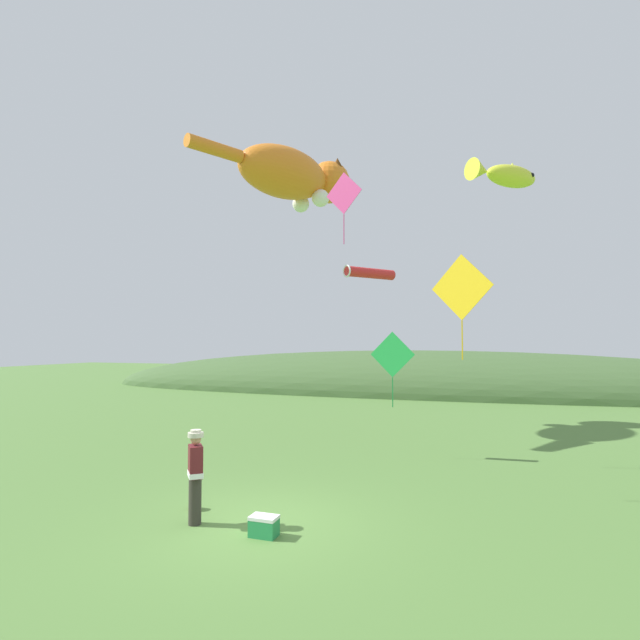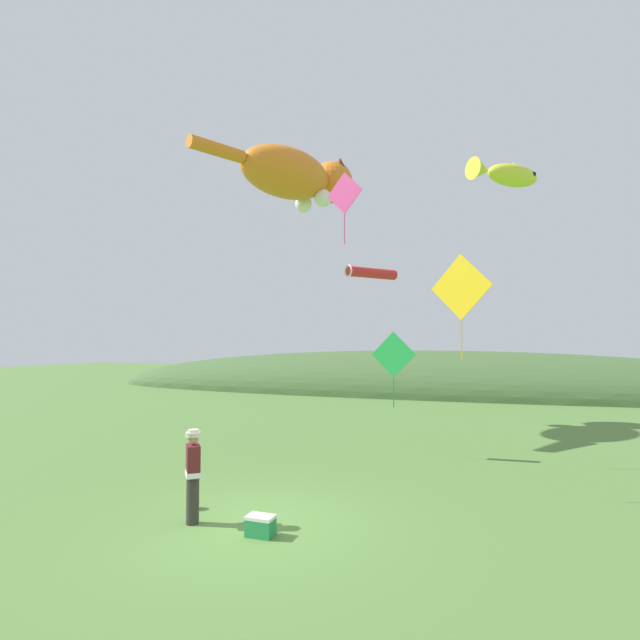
{
  "view_description": "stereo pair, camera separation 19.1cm",
  "coord_description": "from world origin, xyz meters",
  "views": [
    {
      "loc": [
        4.22,
        -8.68,
        3.44
      ],
      "look_at": [
        0.0,
        4.0,
        4.04
      ],
      "focal_mm": 28.0,
      "sensor_mm": 36.0,
      "label": 1
    },
    {
      "loc": [
        4.4,
        -8.62,
        3.44
      ],
      "look_at": [
        0.0,
        4.0,
        4.04
      ],
      "focal_mm": 28.0,
      "sensor_mm": 36.0,
      "label": 2
    }
  ],
  "objects": [
    {
      "name": "kite_giant_cat",
      "position": [
        -3.41,
        10.78,
        10.49
      ],
      "size": [
        4.45,
        7.43,
        2.46
      ],
      "color": "orange"
    },
    {
      "name": "kite_tube_streamer",
      "position": [
        0.36,
        8.43,
        5.88
      ],
      "size": [
        1.61,
        1.85,
        0.44
      ],
      "color": "red"
    },
    {
      "name": "kite_diamond_green",
      "position": [
        1.53,
        6.37,
        3.06
      ],
      "size": [
        1.38,
        0.16,
        2.28
      ],
      "color": "green"
    },
    {
      "name": "ground_plane",
      "position": [
        0.0,
        0.0,
        0.0
      ],
      "size": [
        120.0,
        120.0,
        0.0
      ],
      "primitive_type": "plane",
      "color": "#517A38"
    },
    {
      "name": "distant_hill_ridge",
      "position": [
        0.0,
        26.31,
        0.0
      ],
      "size": [
        49.6,
        10.3,
        5.76
      ],
      "color": "#426033",
      "rests_on": "ground"
    },
    {
      "name": "kite_diamond_gold",
      "position": [
        3.71,
        3.13,
        4.69
      ],
      "size": [
        1.39,
        0.64,
        2.42
      ],
      "color": "yellow"
    },
    {
      "name": "kite_spool",
      "position": [
        -1.51,
        0.39,
        0.12
      ],
      "size": [
        0.12,
        0.24,
        0.24
      ],
      "color": "olive",
      "rests_on": "ground"
    },
    {
      "name": "kite_diamond_pink",
      "position": [
        0.26,
        5.46,
        7.87
      ],
      "size": [
        1.21,
        0.41,
        2.16
      ],
      "color": "#E53F8C"
    },
    {
      "name": "kite_fish_windsock",
      "position": [
        4.8,
        6.41,
        8.26
      ],
      "size": [
        2.16,
        2.1,
        0.73
      ],
      "color": "yellow"
    },
    {
      "name": "picnic_cooler",
      "position": [
        0.43,
        -0.46,
        0.18
      ],
      "size": [
        0.49,
        0.33,
        0.36
      ],
      "color": "#268C4C",
      "rests_on": "ground"
    },
    {
      "name": "festival_attendant",
      "position": [
        -1.05,
        -0.34,
        0.95
      ],
      "size": [
        0.47,
        0.49,
        1.77
      ],
      "color": "#332D28",
      "rests_on": "ground"
    }
  ]
}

